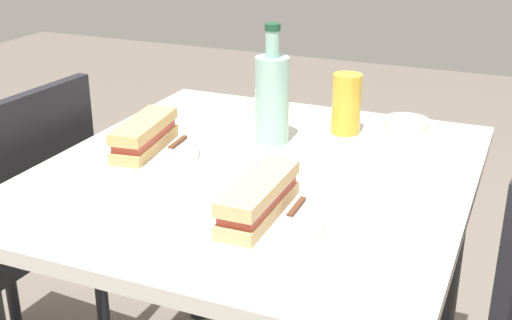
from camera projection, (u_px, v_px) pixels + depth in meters
name	position (u px, v px, depth m)	size (l,w,h in m)	color
dining_table	(256.00, 220.00, 1.46)	(0.95, 0.88, 0.74)	beige
chair_near	(16.00, 228.00, 1.69)	(0.42, 0.42, 0.86)	black
plate_near	(146.00, 153.00, 1.48)	(0.24, 0.24, 0.01)	white
baguette_sandwich_near	(145.00, 135.00, 1.46)	(0.22, 0.10, 0.07)	tan
knife_near	(170.00, 149.00, 1.47)	(0.18, 0.02, 0.01)	silver
plate_far	(259.00, 220.00, 1.18)	(0.24, 0.24, 0.01)	white
baguette_sandwich_far	(259.00, 198.00, 1.16)	(0.23, 0.07, 0.07)	#DBB77A
knife_far	(289.00, 217.00, 1.16)	(0.18, 0.02, 0.01)	silver
water_bottle	(272.00, 97.00, 1.53)	(0.08, 0.08, 0.28)	#99C6B7
beer_glass	(346.00, 104.00, 1.60)	(0.07, 0.07, 0.14)	gold
olive_bowl	(406.00, 125.00, 1.63)	(0.11, 0.11, 0.03)	silver
paper_napkin	(313.00, 171.00, 1.40)	(0.14, 0.14, 0.00)	white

